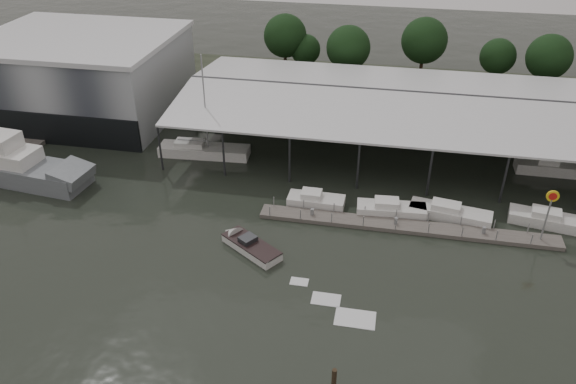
% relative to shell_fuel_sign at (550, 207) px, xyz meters
% --- Properties ---
extents(ground, '(200.00, 200.00, 0.00)m').
position_rel_shell_fuel_sign_xyz_m(ground, '(-27.00, -9.99, -3.93)').
color(ground, black).
rests_on(ground, ground).
extents(land_strip_far, '(140.00, 30.00, 0.30)m').
position_rel_shell_fuel_sign_xyz_m(land_strip_far, '(-27.00, 32.01, -3.83)').
color(land_strip_far, '#3C4332').
rests_on(land_strip_far, ground).
extents(land_strip_west, '(20.00, 40.00, 0.30)m').
position_rel_shell_fuel_sign_xyz_m(land_strip_west, '(-67.00, 20.01, -3.83)').
color(land_strip_west, '#3C4332').
rests_on(land_strip_west, ground).
extents(storage_warehouse, '(24.50, 20.50, 10.50)m').
position_rel_shell_fuel_sign_xyz_m(storage_warehouse, '(-55.00, 19.95, 1.36)').
color(storage_warehouse, '#959B9F').
rests_on(storage_warehouse, ground).
extents(covered_boat_shed, '(58.24, 24.00, 6.96)m').
position_rel_shell_fuel_sign_xyz_m(covered_boat_shed, '(-10.00, 18.01, 2.20)').
color(covered_boat_shed, '#BABCBF').
rests_on(covered_boat_shed, ground).
extents(trawler_dock, '(3.00, 18.00, 0.50)m').
position_rel_shell_fuel_sign_xyz_m(trawler_dock, '(-57.00, 4.01, -3.68)').
color(trawler_dock, '#645F58').
rests_on(trawler_dock, ground).
extents(floating_dock, '(28.00, 2.00, 1.40)m').
position_rel_shell_fuel_sign_xyz_m(floating_dock, '(-12.00, 0.01, -3.72)').
color(floating_dock, '#645F58').
rests_on(floating_dock, ground).
extents(shell_fuel_sign, '(1.10, 0.18, 5.55)m').
position_rel_shell_fuel_sign_xyz_m(shell_fuel_sign, '(0.00, 0.00, 0.00)').
color(shell_fuel_sign, gray).
rests_on(shell_fuel_sign, ground).
extents(grey_trawler, '(17.98, 6.26, 8.84)m').
position_rel_shell_fuel_sign_xyz_m(grey_trawler, '(-53.81, 1.41, -2.35)').
color(grey_trawler, slate).
rests_on(grey_trawler, ground).
extents(white_sailboat, '(10.65, 3.26, 12.32)m').
position_rel_shell_fuel_sign_xyz_m(white_sailboat, '(-35.63, 10.61, -3.28)').
color(white_sailboat, silver).
rests_on(white_sailboat, ground).
extents(speedboat_underway, '(15.45, 10.98, 2.00)m').
position_rel_shell_fuel_sign_xyz_m(speedboat_underway, '(-25.95, -5.86, -3.53)').
color(speedboat_underway, silver).
rests_on(speedboat_underway, ground).
extents(moored_cruiser_0, '(5.69, 2.31, 1.70)m').
position_rel_shell_fuel_sign_xyz_m(moored_cruiser_0, '(-21.02, 2.26, -3.31)').
color(moored_cruiser_0, silver).
rests_on(moored_cruiser_0, ground).
extents(moored_cruiser_1, '(6.81, 2.64, 1.70)m').
position_rel_shell_fuel_sign_xyz_m(moored_cruiser_1, '(-13.57, 2.10, -3.31)').
color(moored_cruiser_1, silver).
rests_on(moored_cruiser_1, ground).
extents(moored_cruiser_2, '(8.01, 3.57, 1.70)m').
position_rel_shell_fuel_sign_xyz_m(moored_cruiser_2, '(-7.94, 2.57, -3.31)').
color(moored_cruiser_2, silver).
rests_on(moored_cruiser_2, ground).
extents(moored_cruiser_3, '(7.75, 3.48, 1.70)m').
position_rel_shell_fuel_sign_xyz_m(moored_cruiser_3, '(1.34, 3.17, -3.31)').
color(moored_cruiser_3, silver).
rests_on(moored_cruiser_3, ground).
extents(horizon_tree_line, '(65.14, 10.98, 10.11)m').
position_rel_shell_fuel_sign_xyz_m(horizon_tree_line, '(-4.31, 38.10, 2.09)').
color(horizon_tree_line, black).
rests_on(horizon_tree_line, ground).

